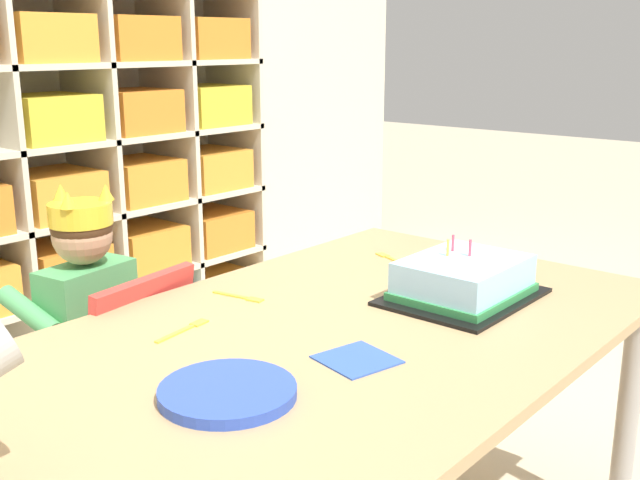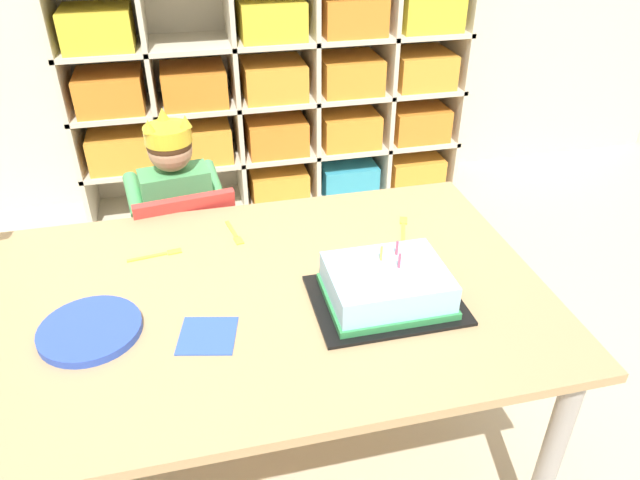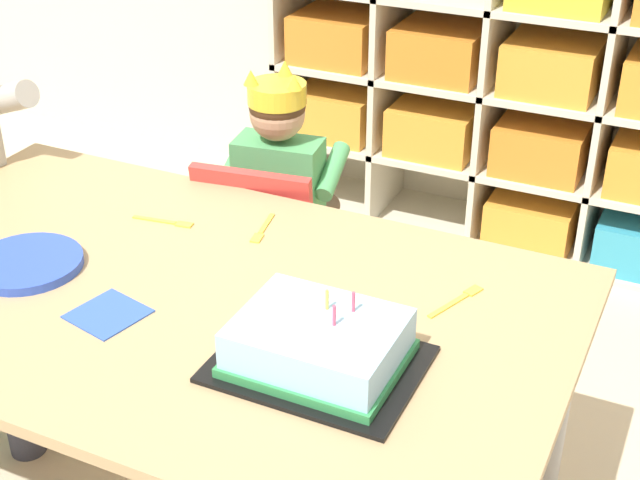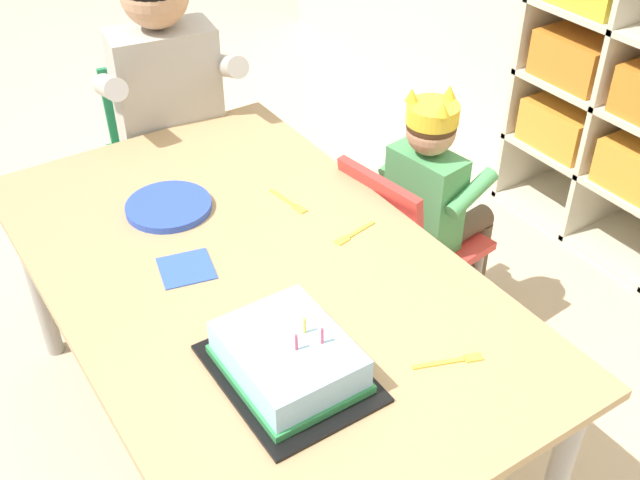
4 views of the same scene
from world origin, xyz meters
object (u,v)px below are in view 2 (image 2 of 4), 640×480
child_with_crown (176,202)px  paper_plate_stack (90,330)px  fork_by_napkin (235,234)px  activity_table (241,317)px  classroom_chair_blue (187,255)px  fork_at_table_front_edge (403,229)px  fork_scattered_mid_table (159,255)px  birthday_cake_on_tray (386,288)px

child_with_crown → paper_plate_stack: size_ratio=3.85×
child_with_crown → fork_by_napkin: 0.43m
activity_table → classroom_chair_blue: classroom_chair_blue is taller
activity_table → fork_by_napkin: 0.27m
fork_at_table_front_edge → fork_by_napkin: (-0.45, 0.08, 0.00)m
child_with_crown → fork_by_napkin: bearing=103.1°
activity_table → fork_scattered_mid_table: bearing=130.1°
fork_scattered_mid_table → activity_table: bearing=122.1°
birthday_cake_on_tray → fork_at_table_front_edge: 0.32m
activity_table → classroom_chair_blue: bearing=102.1°
fork_scattered_mid_table → fork_at_table_front_edge: 0.64m
activity_table → child_with_crown: (-0.13, 0.66, -0.03)m
birthday_cake_on_tray → fork_at_table_front_edge: (0.15, 0.28, -0.04)m
fork_by_napkin → birthday_cake_on_tray: bearing=-151.1°
classroom_chair_blue → child_with_crown: size_ratio=0.78×
child_with_crown → birthday_cake_on_tray: bearing=112.9°
classroom_chair_blue → fork_scattered_mid_table: bearing=72.0°
classroom_chair_blue → paper_plate_stack: 0.68m
child_with_crown → fork_scattered_mid_table: (-0.04, -0.45, 0.10)m
fork_by_napkin → fork_scattered_mid_table: bearing=94.4°
activity_table → paper_plate_stack: size_ratio=6.66×
child_with_crown → activity_table: bearing=93.3°
paper_plate_stack → fork_at_table_front_edge: (0.78, 0.24, -0.01)m
paper_plate_stack → fork_scattered_mid_table: bearing=62.2°
classroom_chair_blue → fork_scattered_mid_table: classroom_chair_blue is taller
activity_table → paper_plate_stack: (-0.32, -0.06, 0.07)m
activity_table → fork_scattered_mid_table: 0.28m
fork_scattered_mid_table → birthday_cake_on_tray: bearing=140.3°
paper_plate_stack → fork_at_table_front_edge: 0.82m
paper_plate_stack → fork_by_napkin: bearing=43.5°
activity_table → birthday_cake_on_tray: (0.32, -0.10, 0.10)m
birthday_cake_on_tray → fork_by_napkin: 0.47m
classroom_chair_blue → fork_scattered_mid_table: (-0.06, -0.34, 0.23)m
child_with_crown → birthday_cake_on_tray: size_ratio=2.48×
activity_table → paper_plate_stack: bearing=-169.9°
paper_plate_stack → fork_at_table_front_edge: size_ratio=1.54×
activity_table → fork_by_napkin: fork_by_napkin is taller
birthday_cake_on_tray → fork_scattered_mid_table: bearing=148.4°
birthday_cake_on_tray → fork_scattered_mid_table: birthday_cake_on_tray is taller
activity_table → birthday_cake_on_tray: size_ratio=4.28×
child_with_crown → classroom_chair_blue: bearing=89.3°
birthday_cake_on_tray → paper_plate_stack: 0.64m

